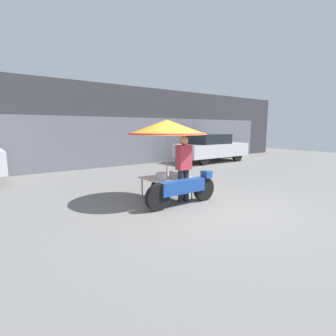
# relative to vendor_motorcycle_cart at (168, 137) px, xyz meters

# --- Properties ---
(ground_plane) EXTENTS (36.00, 36.00, 0.00)m
(ground_plane) POSITION_rel_vendor_motorcycle_cart_xyz_m (0.27, -0.95, -1.65)
(ground_plane) COLOR slate
(shopfront_building) EXTENTS (28.00, 2.06, 3.95)m
(shopfront_building) POSITION_rel_vendor_motorcycle_cart_xyz_m (0.27, 7.47, 0.31)
(shopfront_building) COLOR #38383D
(shopfront_building) RESTS_ON ground
(vendor_motorcycle_cart) EXTENTS (2.07, 2.03, 2.09)m
(vendor_motorcycle_cart) POSITION_rel_vendor_motorcycle_cart_xyz_m (0.00, 0.00, 0.00)
(vendor_motorcycle_cart) COLOR black
(vendor_motorcycle_cart) RESTS_ON ground
(vendor_person) EXTENTS (0.38, 0.22, 1.68)m
(vendor_person) POSITION_rel_vendor_motorcycle_cart_xyz_m (0.24, -0.33, -0.71)
(vendor_person) COLOR #2D2D33
(vendor_person) RESTS_ON ground
(parked_car) EXTENTS (4.18, 1.82, 1.54)m
(parked_car) POSITION_rel_vendor_motorcycle_cart_xyz_m (6.61, 4.94, -0.86)
(parked_car) COLOR black
(parked_car) RESTS_ON ground
(potted_plant) EXTENTS (0.63, 0.63, 0.86)m
(potted_plant) POSITION_rel_vendor_motorcycle_cart_xyz_m (9.29, 5.65, -1.15)
(potted_plant) COLOR brown
(potted_plant) RESTS_ON ground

